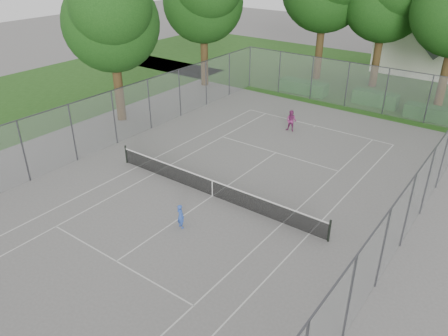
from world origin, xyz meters
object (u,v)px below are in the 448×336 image
Objects in this scene: tennis_net at (212,187)px; house at (424,32)px; girl_player at (181,216)px; woman_player at (291,121)px.

house is at bearing 86.95° from tennis_net.
tennis_net is at bearing -66.86° from girl_player.
house is 34.41m from girl_player.
girl_player is 0.80× the size of woman_player.
girl_player reaches higher than tennis_net.
woman_player is at bearing 95.43° from tennis_net.
tennis_net is 1.36× the size of house.
woman_player is (-2.61, -21.23, -3.08)m from house.
house reaches higher than girl_player.
girl_player is at bearing -91.90° from house.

